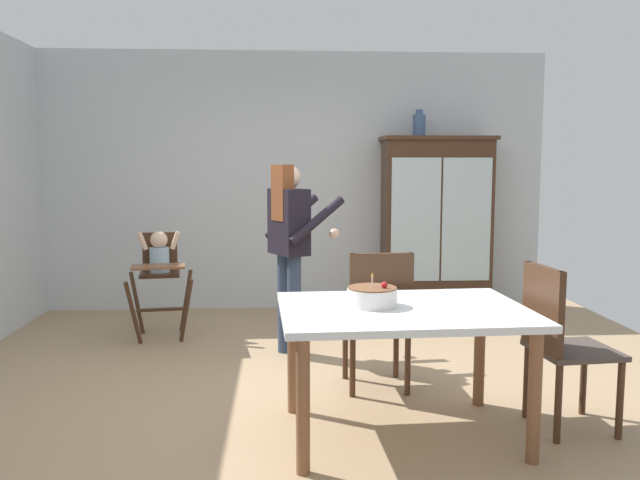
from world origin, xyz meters
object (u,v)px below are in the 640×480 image
(ceramic_vase, at_px, (419,125))
(birthday_cake, at_px, (372,296))
(china_cabinet, at_px, (436,224))
(adult_person, at_px, (290,236))
(dining_table, at_px, (403,324))
(dining_chair_right_end, at_px, (558,336))
(high_chair_with_toddler, at_px, (160,265))
(dining_chair_far_side, at_px, (378,311))

(ceramic_vase, distance_m, birthday_cake, 3.42)
(china_cabinet, distance_m, birthday_cake, 3.28)
(china_cabinet, bearing_deg, ceramic_vase, 178.91)
(adult_person, height_order, dining_table, adult_person)
(ceramic_vase, xyz_separation_m, adult_person, (-1.35, -1.51, -0.97))
(dining_table, height_order, dining_chair_right_end, dining_chair_right_end)
(adult_person, xyz_separation_m, birthday_cake, (0.44, -1.58, -0.17))
(high_chair_with_toddler, height_order, dining_chair_far_side, dining_chair_far_side)
(china_cabinet, relative_size, high_chair_with_toddler, 1.91)
(dining_table, relative_size, dining_chair_right_end, 1.46)
(dining_chair_far_side, height_order, dining_chair_right_end, same)
(dining_table, relative_size, birthday_cake, 5.02)
(china_cabinet, bearing_deg, dining_chair_far_side, -111.78)
(high_chair_with_toddler, distance_m, dining_chair_far_side, 2.28)
(ceramic_vase, height_order, dining_chair_right_end, ceramic_vase)
(dining_table, xyz_separation_m, dining_chair_far_side, (-0.03, 0.72, -0.09))
(high_chair_with_toddler, distance_m, birthday_cake, 2.69)
(ceramic_vase, distance_m, dining_chair_far_side, 2.89)
(ceramic_vase, relative_size, dining_chair_right_end, 0.28)
(high_chair_with_toddler, bearing_deg, birthday_cake, -62.35)
(china_cabinet, xyz_separation_m, dining_chair_right_end, (-0.04, -3.10, -0.36))
(dining_table, bearing_deg, dining_chair_right_end, 1.96)
(birthday_cake, height_order, dining_chair_right_end, dining_chair_right_end)
(adult_person, bearing_deg, high_chair_with_toddler, 34.86)
(adult_person, relative_size, birthday_cake, 5.47)
(dining_chair_right_end, bearing_deg, dining_table, 86.66)
(adult_person, height_order, dining_chair_right_end, adult_person)
(china_cabinet, xyz_separation_m, birthday_cake, (-1.11, -3.09, -0.12))
(china_cabinet, relative_size, birthday_cake, 6.49)
(high_chair_with_toddler, distance_m, adult_person, 1.32)
(high_chair_with_toddler, distance_m, dining_table, 2.82)
(china_cabinet, height_order, dining_table, china_cabinet)
(dining_table, distance_m, dining_chair_right_end, 0.91)
(birthday_cake, height_order, dining_chair_far_side, dining_chair_far_side)
(adult_person, distance_m, dining_chair_right_end, 2.23)
(dining_table, xyz_separation_m, birthday_cake, (-0.17, 0.04, 0.15))
(china_cabinet, relative_size, dining_chair_right_end, 1.89)
(china_cabinet, height_order, ceramic_vase, ceramic_vase)
(ceramic_vase, relative_size, adult_person, 0.18)
(ceramic_vase, height_order, dining_table, ceramic_vase)
(adult_person, relative_size, dining_table, 1.09)
(china_cabinet, relative_size, dining_chair_far_side, 1.89)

